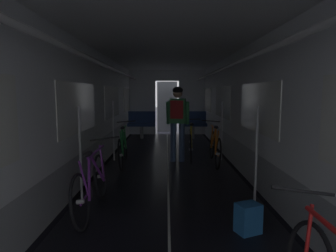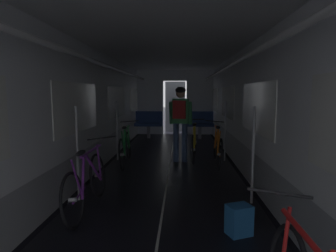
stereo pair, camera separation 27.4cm
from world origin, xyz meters
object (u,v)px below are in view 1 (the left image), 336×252
at_px(bench_seat_far_left, 142,122).
at_px(bicycle_yellow_in_aisle, 191,143).
at_px(person_cyclist_aisle, 178,116).
at_px(backpack_on_floor, 248,218).
at_px(bicycle_orange, 215,147).
at_px(bicycle_green, 123,148).
at_px(bicycle_purple, 92,184).
at_px(bench_seat_far_right, 193,122).

bearing_deg(bench_seat_far_left, bicycle_yellow_in_aisle, -65.78).
distance_m(person_cyclist_aisle, backpack_on_floor, 3.59).
xyz_separation_m(bicycle_orange, person_cyclist_aisle, (-0.83, 0.21, 0.69)).
distance_m(bicycle_green, person_cyclist_aisle, 1.43).
bearing_deg(bicycle_orange, bicycle_yellow_in_aisle, 136.65).
xyz_separation_m(bench_seat_far_left, backpack_on_floor, (1.80, -6.92, -0.40)).
distance_m(bench_seat_far_left, bicycle_yellow_in_aisle, 3.57).
bearing_deg(bicycle_purple, bicycle_orange, 51.32).
bearing_deg(bicycle_orange, backpack_on_floor, -92.86).
distance_m(bicycle_orange, bicycle_green, 2.05).
height_order(bicycle_purple, person_cyclist_aisle, person_cyclist_aisle).
relative_size(bicycle_orange, backpack_on_floor, 4.98).
bearing_deg(bicycle_yellow_in_aisle, bicycle_purple, -117.25).
bearing_deg(person_cyclist_aisle, bicycle_orange, -13.97).
bearing_deg(bicycle_green, person_cyclist_aisle, 14.87).
distance_m(bicycle_green, backpack_on_floor, 3.62).
distance_m(bicycle_purple, bicycle_green, 2.49).
bearing_deg(bicycle_purple, bicycle_yellow_in_aisle, 62.75).
relative_size(bench_seat_far_right, bicycle_yellow_in_aisle, 0.58).
bearing_deg(bench_seat_far_right, bench_seat_far_left, 180.00).
height_order(bench_seat_far_right, person_cyclist_aisle, person_cyclist_aisle).
xyz_separation_m(bicycle_yellow_in_aisle, backpack_on_floor, (0.34, -3.67, -0.21)).
xyz_separation_m(bicycle_green, bicycle_yellow_in_aisle, (1.55, 0.59, 0.00)).
bearing_deg(bench_seat_far_right, backpack_on_floor, -89.98).
height_order(person_cyclist_aisle, backpack_on_floor, person_cyclist_aisle).
relative_size(bench_seat_far_left, bicycle_yellow_in_aisle, 0.58).
relative_size(bench_seat_far_right, backpack_on_floor, 2.89).
distance_m(bench_seat_far_right, bicycle_orange, 3.73).
height_order(bicycle_green, bicycle_yellow_in_aisle, bicycle_green).
height_order(bicycle_orange, person_cyclist_aisle, person_cyclist_aisle).
bearing_deg(bicycle_yellow_in_aisle, bicycle_green, -159.26).
relative_size(bicycle_yellow_in_aisle, backpack_on_floor, 4.97).
bearing_deg(person_cyclist_aisle, bicycle_green, -165.13).
relative_size(bicycle_green, backpack_on_floor, 4.98).
xyz_separation_m(bench_seat_far_left, bicycle_yellow_in_aisle, (1.46, -3.25, -0.18)).
distance_m(bench_seat_far_right, bicycle_purple, 6.61).
bearing_deg(backpack_on_floor, person_cyclist_aisle, 101.22).
height_order(bench_seat_far_right, bicycle_purple, same).
height_order(bench_seat_far_right, bicycle_orange, bench_seat_far_right).
bearing_deg(bench_seat_far_left, bicycle_green, -91.27).
height_order(bicycle_purple, bicycle_yellow_in_aisle, bicycle_purple).
bearing_deg(bicycle_green, bench_seat_far_left, 88.73).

